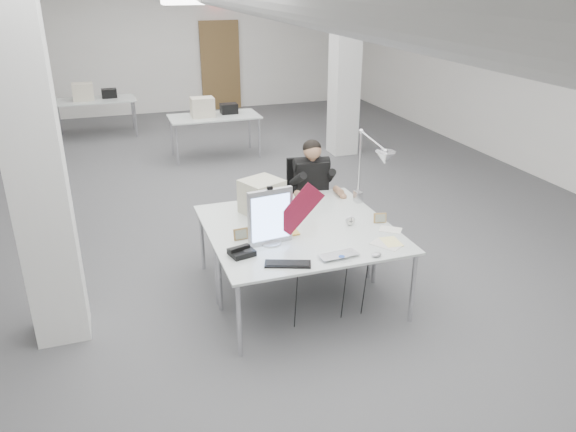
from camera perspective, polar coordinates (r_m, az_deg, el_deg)
name	(u,v)px	position (r m, az deg, el deg)	size (l,w,h in m)	color
room_shell	(244,93)	(7.33, -4.48, 12.37)	(10.04, 14.04, 3.24)	#4A4A4C
desk_main	(315,247)	(5.22, 2.79, -3.20)	(1.80, 0.90, 0.03)	silver
desk_second	(285,212)	(5.99, -0.34, 0.42)	(1.80, 0.90, 0.03)	silver
bg_desk_a	(214,117)	(10.30, -7.52, 9.99)	(1.60, 0.80, 0.03)	silver
bg_desk_b	(95,100)	(12.27, -19.05, 11.06)	(1.60, 0.80, 0.03)	silver
filing_cabinet	(12,99)	(13.83, -26.22, 10.62)	(0.45, 0.55, 1.20)	gray
office_chair	(310,209)	(6.78, 2.23, 0.70)	(0.46, 0.46, 0.94)	black
seated_person	(312,177)	(6.58, 2.44, 4.00)	(0.46, 0.58, 0.87)	black
monitor	(270,217)	(5.16, -1.82, -0.09)	(0.43, 0.04, 0.54)	#A8A8AC
pennant	(299,209)	(5.19, 1.11, 0.69)	(0.50, 0.01, 0.21)	maroon
keyboard	(288,264)	(4.88, -0.02, -4.90)	(0.40, 0.13, 0.02)	black
laptop	(342,258)	(4.99, 5.47, -4.27)	(0.36, 0.23, 0.03)	#B7B7BC
mouse	(376,255)	(5.08, 8.97, -3.91)	(0.10, 0.06, 0.04)	#B2B2B7
bankers_lamp	(291,217)	(5.38, 0.27, -0.07)	(0.32, 0.13, 0.37)	gold
desk_phone	(242,252)	(5.06, -4.73, -3.70)	(0.21, 0.19, 0.05)	black
picture_frame_left	(241,234)	(5.34, -4.82, -1.83)	(0.14, 0.01, 0.11)	#AB844A
picture_frame_right	(380,218)	(5.76, 9.32, -0.19)	(0.13, 0.01, 0.10)	tan
desk_clock	(350,220)	(5.66, 6.35, -0.46)	(0.09, 0.09, 0.03)	silver
paper_stack_a	(387,244)	(5.32, 9.99, -2.84)	(0.19, 0.27, 0.01)	silver
paper_stack_b	(391,242)	(5.37, 10.44, -2.60)	(0.16, 0.22, 0.01)	#FBEF96
paper_stack_c	(390,230)	(5.63, 10.37, -1.37)	(0.21, 0.15, 0.01)	silver
beige_monitor	(262,196)	(5.89, -2.67, 2.00)	(0.38, 0.36, 0.36)	#BFBA9E
architect_lamp	(370,175)	(5.93, 8.31, 4.18)	(0.21, 0.62, 0.80)	silver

